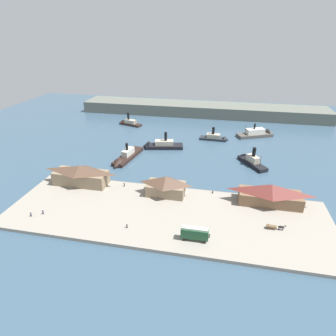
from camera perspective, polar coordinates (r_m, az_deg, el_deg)
The scene contains 22 objects.
ground_plane at distance 115.80m, azimuth 1.77°, elevation -3.50°, with size 320.00×320.00×0.00m, color #385166.
quay_promenade at distance 97.27m, azimuth -0.49°, elevation -9.51°, with size 110.00×36.00×1.20m, color gray.
seawall_edge at distance 112.48m, azimuth 1.46°, elevation -4.17°, with size 110.00×0.80×1.00m, color slate.
ferry_shed_west_terminal at distance 117.77m, azimuth -17.40°, elevation -1.31°, with size 21.89×8.36×8.15m.
ferry_shed_customs_shed at distance 105.47m, azimuth -0.45°, elevation -3.54°, with size 14.51×8.30×7.58m.
ferry_shed_east_terminal at distance 106.35m, azimuth 20.17°, elevation -5.00°, with size 22.11×8.37×7.77m.
street_tram at distance 84.99m, azimuth 5.46°, elevation -13.04°, with size 8.14×2.42×4.50m.
horse_cart at distance 95.71m, azimuth 21.03°, elevation -11.12°, with size 5.88×1.32×1.87m.
pedestrian_near_west_shed at distance 87.47m, azimuth 8.43°, elevation -13.51°, with size 0.39×0.39×1.59m.
pedestrian_at_waters_edge at distance 105.14m, azimuth -24.15°, elevation -8.20°, with size 0.44×0.44×1.77m.
pedestrian_walking_east at distance 105.73m, azimuth -26.18°, elevation -8.47°, with size 0.42×0.42×1.71m.
pedestrian_near_cart at distance 91.20m, azimuth -8.38°, elevation -11.60°, with size 0.39×0.39×1.59m.
pedestrian_near_east_shed at distance 113.39m, azimuth -8.90°, elevation -3.36°, with size 0.44×0.44×1.79m.
mooring_post_center_east at distance 113.80m, azimuth 25.71°, elevation -6.02°, with size 0.44×0.44×0.90m, color black.
mooring_post_east at distance 109.14m, azimuth 9.12°, elevation -4.87°, with size 0.44×0.44×0.90m, color black.
ferry_departing_north at distance 177.94m, azimuth 18.03°, elevation 6.67°, with size 23.71×15.44×10.23m.
ferry_mid_harbor at distance 138.62m, azimuth -8.70°, elevation 2.09°, with size 9.47×25.92×9.78m.
ferry_approaching_west at distance 165.86m, azimuth 9.87°, elevation 6.09°, with size 16.69×5.88×9.31m.
ferry_outer_harbor at distance 192.85m, azimuth -8.08°, elevation 9.14°, with size 17.42×9.31×9.73m.
ferry_moored_west at distance 151.98m, azimuth -1.75°, elevation 4.65°, with size 22.55×10.31×10.96m.
ferry_moored_east at distance 139.10m, azimuth 16.41°, elevation 1.50°, with size 14.17×18.37×10.07m.
far_headland at distance 216.51m, azimuth 6.91°, elevation 11.79°, with size 180.00×24.00×8.00m, color #60665B.
Camera 1 is at (16.53, -99.14, 57.50)m, focal length 29.88 mm.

